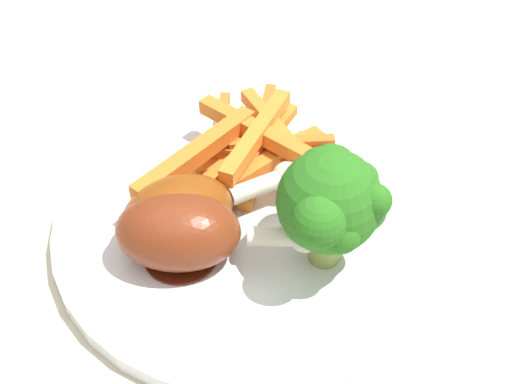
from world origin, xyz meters
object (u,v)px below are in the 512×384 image
dinner_plate (256,220)px  chicken_drumstick_far (181,213)px  broccoli_floret_front (330,201)px  chicken_drumstick_near (186,232)px  dining_table (162,295)px  carrot_fries_pile (252,148)px  broccoli_floret_middle (332,202)px

dinner_plate → chicken_drumstick_far: bearing=-9.6°
broccoli_floret_front → chicken_drumstick_near: bearing=-33.6°
dining_table → chicken_drumstick_near: bearing=87.0°
chicken_drumstick_far → broccoli_floret_front: bearing=135.5°
dinner_plate → broccoli_floret_front: broccoli_floret_front is taller
dinner_plate → dining_table: bearing=-48.6°
carrot_fries_pile → chicken_drumstick_far: 0.08m
broccoli_floret_front → chicken_drumstick_near: 0.09m
dinner_plate → broccoli_floret_front: bearing=105.1°
dining_table → dinner_plate: 0.13m
dinner_plate → carrot_fries_pile: (-0.02, -0.04, 0.02)m
dining_table → broccoli_floret_front: (-0.07, 0.11, 0.16)m
chicken_drumstick_near → dinner_plate: bearing=-171.8°
broccoli_floret_middle → chicken_drumstick_near: (0.07, -0.04, -0.02)m
chicken_drumstick_near → dining_table: bearing=-93.0°
carrot_fries_pile → dining_table: bearing=-12.0°
broccoli_floret_front → dinner_plate: bearing=-74.9°
chicken_drumstick_near → chicken_drumstick_far: (-0.01, -0.02, -0.00)m
broccoli_floret_middle → dining_table: bearing=-57.3°
broccoli_floret_front → chicken_drumstick_far: 0.09m
dining_table → chicken_drumstick_far: chicken_drumstick_far is taller
dinner_plate → carrot_fries_pile: size_ratio=1.72×
carrot_fries_pile → broccoli_floret_front: bearing=84.1°
broccoli_floret_front → chicken_drumstick_far: bearing=-44.5°
chicken_drumstick_near → broccoli_floret_middle: bearing=149.7°
broccoli_floret_middle → chicken_drumstick_near: size_ratio=0.61×
dinner_plate → carrot_fries_pile: carrot_fries_pile is taller
dinner_plate → chicken_drumstick_far: (0.05, -0.01, 0.03)m
carrot_fries_pile → chicken_drumstick_near: 0.09m
chicken_drumstick_far → chicken_drumstick_near: bearing=70.1°
carrot_fries_pile → chicken_drumstick_far: chicken_drumstick_far is taller
dinner_plate → chicken_drumstick_near: chicken_drumstick_near is taller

